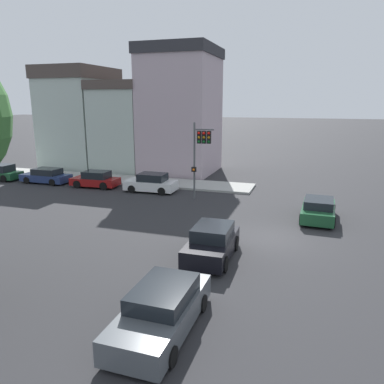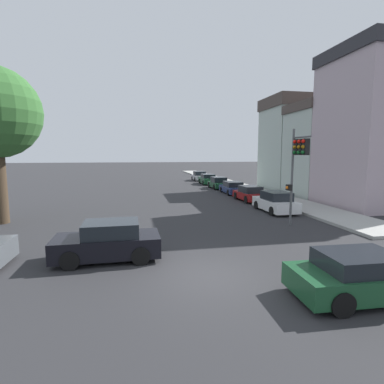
{
  "view_description": "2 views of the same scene",
  "coord_description": "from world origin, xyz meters",
  "px_view_note": "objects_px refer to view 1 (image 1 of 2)",
  "views": [
    {
      "loc": [
        -19.25,
        -1.81,
        7.13
      ],
      "look_at": [
        1.28,
        4.86,
        1.87
      ],
      "focal_mm": 35.0,
      "sensor_mm": 36.0,
      "label": 1
    },
    {
      "loc": [
        -2.37,
        -9.65,
        4.19
      ],
      "look_at": [
        0.35,
        4.48,
        2.37
      ],
      "focal_mm": 28.0,
      "sensor_mm": 36.0,
      "label": 2
    }
  ],
  "objects_px": {
    "crossing_car_0": "(162,310)",
    "crossing_car_1": "(212,243)",
    "parked_car_0": "(151,183)",
    "parked_car_3": "(0,173)",
    "parked_car_2": "(46,176)",
    "parked_car_1": "(96,180)",
    "traffic_signal": "(201,145)",
    "crossing_car_2": "(318,209)"
  },
  "relations": [
    {
      "from": "crossing_car_0",
      "to": "crossing_car_1",
      "type": "bearing_deg",
      "value": -180.0
    },
    {
      "from": "parked_car_0",
      "to": "parked_car_3",
      "type": "distance_m",
      "value": 15.32
    },
    {
      "from": "crossing_car_1",
      "to": "parked_car_2",
      "type": "distance_m",
      "value": 21.58
    },
    {
      "from": "crossing_car_0",
      "to": "parked_car_0",
      "type": "height_order",
      "value": "parked_car_0"
    },
    {
      "from": "crossing_car_1",
      "to": "parked_car_3",
      "type": "xyz_separation_m",
      "value": [
        11.19,
        23.38,
        -0.07
      ]
    },
    {
      "from": "parked_car_1",
      "to": "parked_car_3",
      "type": "height_order",
      "value": "parked_car_3"
    },
    {
      "from": "traffic_signal",
      "to": "parked_car_3",
      "type": "relative_size",
      "value": 1.42
    },
    {
      "from": "crossing_car_1",
      "to": "crossing_car_0",
      "type": "bearing_deg",
      "value": -1.41
    },
    {
      "from": "traffic_signal",
      "to": "parked_car_0",
      "type": "xyz_separation_m",
      "value": [
        0.96,
        4.46,
        -3.33
      ]
    },
    {
      "from": "crossing_car_0",
      "to": "crossing_car_1",
      "type": "height_order",
      "value": "crossing_car_1"
    },
    {
      "from": "traffic_signal",
      "to": "parked_car_2",
      "type": "xyz_separation_m",
      "value": [
        1.14,
        14.75,
        -3.41
      ]
    },
    {
      "from": "traffic_signal",
      "to": "crossing_car_2",
      "type": "height_order",
      "value": "traffic_signal"
    },
    {
      "from": "traffic_signal",
      "to": "crossing_car_0",
      "type": "bearing_deg",
      "value": 4.0
    },
    {
      "from": "parked_car_2",
      "to": "parked_car_3",
      "type": "distance_m",
      "value": 5.02
    },
    {
      "from": "crossing_car_0",
      "to": "parked_car_1",
      "type": "height_order",
      "value": "crossing_car_0"
    },
    {
      "from": "parked_car_2",
      "to": "parked_car_3",
      "type": "bearing_deg",
      "value": 2.78
    },
    {
      "from": "crossing_car_1",
      "to": "parked_car_1",
      "type": "bearing_deg",
      "value": -131.34
    },
    {
      "from": "crossing_car_0",
      "to": "parked_car_3",
      "type": "distance_m",
      "value": 28.97
    },
    {
      "from": "crossing_car_0",
      "to": "parked_car_0",
      "type": "xyz_separation_m",
      "value": [
        17.14,
        8.02,
        0.01
      ]
    },
    {
      "from": "parked_car_1",
      "to": "parked_car_3",
      "type": "xyz_separation_m",
      "value": [
        -0.05,
        10.13,
        0.02
      ]
    },
    {
      "from": "traffic_signal",
      "to": "parked_car_3",
      "type": "height_order",
      "value": "traffic_signal"
    },
    {
      "from": "parked_car_0",
      "to": "parked_car_2",
      "type": "height_order",
      "value": "parked_car_0"
    },
    {
      "from": "crossing_car_0",
      "to": "parked_car_0",
      "type": "bearing_deg",
      "value": -154.52
    },
    {
      "from": "crossing_car_0",
      "to": "parked_car_2",
      "type": "xyz_separation_m",
      "value": [
        17.31,
        18.32,
        -0.07
      ]
    },
    {
      "from": "parked_car_2",
      "to": "parked_car_0",
      "type": "bearing_deg",
      "value": -179.8
    },
    {
      "from": "parked_car_0",
      "to": "parked_car_3",
      "type": "height_order",
      "value": "parked_car_0"
    },
    {
      "from": "crossing_car_1",
      "to": "parked_car_0",
      "type": "relative_size",
      "value": 0.99
    },
    {
      "from": "crossing_car_1",
      "to": "crossing_car_2",
      "type": "relative_size",
      "value": 0.97
    },
    {
      "from": "parked_car_3",
      "to": "parked_car_1",
      "type": "bearing_deg",
      "value": -179.98
    },
    {
      "from": "traffic_signal",
      "to": "parked_car_2",
      "type": "distance_m",
      "value": 15.18
    },
    {
      "from": "crossing_car_1",
      "to": "parked_car_0",
      "type": "distance_m",
      "value": 13.77
    },
    {
      "from": "parked_car_2",
      "to": "parked_car_1",
      "type": "bearing_deg",
      "value": -179.83
    },
    {
      "from": "crossing_car_2",
      "to": "parked_car_2",
      "type": "height_order",
      "value": "crossing_car_2"
    },
    {
      "from": "crossing_car_2",
      "to": "traffic_signal",
      "type": "bearing_deg",
      "value": 74.55
    },
    {
      "from": "crossing_car_0",
      "to": "parked_car_3",
      "type": "height_order",
      "value": "crossing_car_0"
    },
    {
      "from": "crossing_car_1",
      "to": "crossing_car_2",
      "type": "height_order",
      "value": "crossing_car_1"
    },
    {
      "from": "crossing_car_0",
      "to": "parked_car_1",
      "type": "distance_m",
      "value": 21.7
    },
    {
      "from": "parked_car_0",
      "to": "crossing_car_1",
      "type": "bearing_deg",
      "value": 125.07
    },
    {
      "from": "traffic_signal",
      "to": "parked_car_1",
      "type": "relative_size",
      "value": 1.39
    },
    {
      "from": "crossing_car_2",
      "to": "crossing_car_0",
      "type": "bearing_deg",
      "value": 162.69
    },
    {
      "from": "parked_car_0",
      "to": "parked_car_3",
      "type": "relative_size",
      "value": 1.05
    },
    {
      "from": "parked_car_0",
      "to": "parked_car_1",
      "type": "height_order",
      "value": "parked_car_0"
    }
  ]
}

